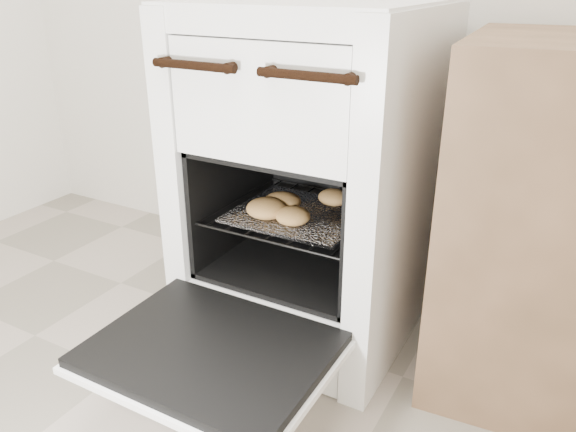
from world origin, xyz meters
The scene contains 5 objects.
stove centered at (0.00, 1.17, 0.44)m, with size 0.59×0.66×0.91m.
oven_door centered at (0.00, 0.67, 0.20)m, with size 0.53×0.41×0.04m.
oven_rack centered at (0.00, 1.11, 0.37)m, with size 0.43×0.41×0.01m.
foil_sheet centered at (0.00, 1.09, 0.38)m, with size 0.34×0.30×0.01m, color white.
baked_rolls centered at (-0.02, 1.06, 0.41)m, with size 0.24×0.29×0.05m.
Camera 1 is at (0.64, -0.14, 0.97)m, focal length 35.00 mm.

